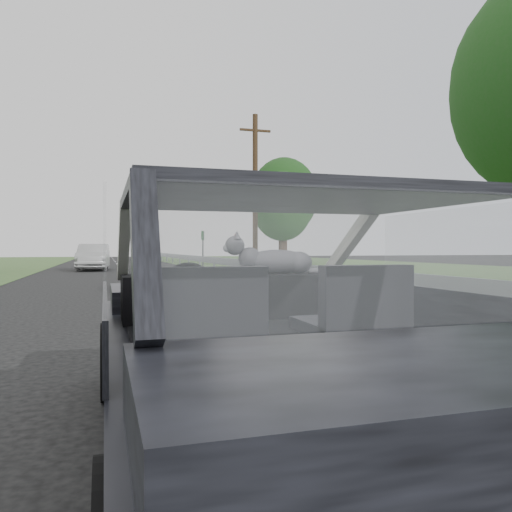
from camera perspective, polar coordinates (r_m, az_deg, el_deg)
ground at (r=3.07m, az=1.45°, el=-21.62°), size 140.00×140.00×0.00m
subject_car at (r=2.88m, az=1.46°, el=-8.15°), size 1.80×4.00×1.45m
dashboard at (r=3.45m, az=-1.82°, el=-4.54°), size 1.58×0.45×0.30m
driver_seat at (r=2.47m, az=-5.26°, el=-6.01°), size 0.50×0.72×0.42m
passenger_seat at (r=2.75m, az=11.37°, el=-5.33°), size 0.50×0.72×0.42m
steering_wheel at (r=3.08m, az=-7.61°, el=-3.91°), size 0.36×0.36×0.04m
cat at (r=3.47m, az=2.39°, el=-0.46°), size 0.67×0.31×0.29m
guardrail at (r=13.73m, az=5.32°, el=-1.61°), size 0.05×90.00×0.32m
other_car at (r=28.17m, az=-18.10°, el=-0.11°), size 1.93×4.39×1.42m
highway_sign at (r=29.31m, az=-6.09°, el=0.72°), size 0.37×0.86×2.19m
utility_pole at (r=23.28m, az=-0.09°, el=7.08°), size 0.30×0.30×7.38m
tree_2 at (r=33.59m, az=3.01°, el=4.13°), size 4.34×4.34×6.15m
tree_3 at (r=40.02m, az=3.21°, el=5.06°), size 5.70×5.70×8.18m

